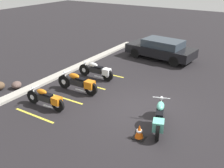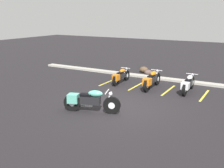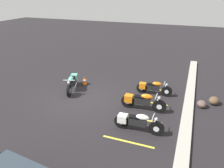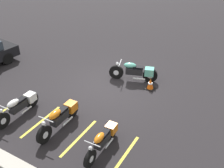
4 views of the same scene
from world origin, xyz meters
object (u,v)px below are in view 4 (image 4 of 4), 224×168
object	(u,v)px
traffic_cone	(150,84)
motorcycle_teal_featured	(136,71)
parked_bike_2	(19,106)
parked_bike_0	(103,139)
parked_bike_1	(61,117)

from	to	relation	value
traffic_cone	motorcycle_teal_featured	bearing A→B (deg)	-20.44
parked_bike_2	parked_bike_0	bearing A→B (deg)	90.36
motorcycle_teal_featured	parked_bike_1	bearing A→B (deg)	59.58
motorcycle_teal_featured	traffic_cone	xyz separation A→B (m)	(-0.91, 0.34, -0.24)
motorcycle_teal_featured	traffic_cone	world-z (taller)	motorcycle_teal_featured
parked_bike_0	parked_bike_1	size ratio (longest dim) A/B	0.89
parked_bike_0	parked_bike_2	world-z (taller)	parked_bike_2
parked_bike_1	parked_bike_2	bearing A→B (deg)	-83.43
parked_bike_0	traffic_cone	size ratio (longest dim) A/B	3.88
motorcycle_teal_featured	parked_bike_2	size ratio (longest dim) A/B	1.04
parked_bike_1	parked_bike_2	distance (m)	1.85
parked_bike_2	traffic_cone	xyz separation A→B (m)	(-3.63, -4.31, -0.20)
parked_bike_0	parked_bike_1	xyz separation A→B (m)	(1.91, -0.18, 0.05)
parked_bike_2	parked_bike_1	bearing A→B (deg)	96.93
parked_bike_1	traffic_cone	xyz separation A→B (m)	(-1.80, -4.07, -0.23)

